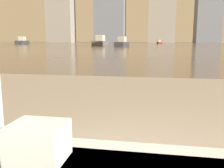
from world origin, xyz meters
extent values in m
cube|color=silver|center=(-0.13, 0.75, 0.58)|extent=(0.23, 0.20, 0.04)
cube|color=silver|center=(-0.13, 0.75, 0.62)|extent=(0.23, 0.20, 0.04)
cube|color=silver|center=(-0.13, 0.75, 0.66)|extent=(0.23, 0.20, 0.04)
cube|color=silver|center=(-0.13, 0.75, 0.70)|extent=(0.23, 0.20, 0.04)
cube|color=gray|center=(0.00, 62.00, 0.01)|extent=(180.00, 110.00, 0.01)
cube|color=maroon|center=(1.06, 75.53, 0.28)|extent=(1.59, 3.27, 0.55)
cube|color=#B2A893|center=(1.06, 75.53, 0.87)|extent=(0.97, 1.29, 0.63)
cube|color=#2D2D33|center=(-5.43, 41.84, 0.40)|extent=(2.01, 4.59, 0.78)
cube|color=#B2A893|center=(-5.43, 41.84, 1.23)|extent=(1.29, 1.78, 0.89)
cube|color=#2D2D33|center=(-34.84, 61.60, 0.48)|extent=(2.52, 5.59, 0.95)
cube|color=#B2A893|center=(-34.84, 61.60, 1.50)|extent=(1.60, 2.18, 1.08)
cube|color=#4C4C51|center=(-10.34, 47.08, 0.48)|extent=(2.14, 5.51, 0.95)
cube|color=#B2A893|center=(-10.34, 47.08, 1.50)|extent=(1.46, 2.10, 1.08)
cube|color=gray|center=(-46.05, 118.00, 12.87)|extent=(12.57, 8.00, 25.73)
cube|color=slate|center=(21.95, 118.00, 17.39)|extent=(10.29, 10.90, 34.78)
camera|label=1|loc=(0.35, -0.18, 1.06)|focal=40.00mm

